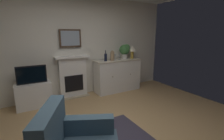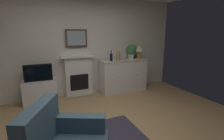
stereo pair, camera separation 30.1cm
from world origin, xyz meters
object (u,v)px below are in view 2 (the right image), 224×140
at_px(table_lamp, 139,49).
at_px(potted_plant_small, 131,50).
at_px(framed_picture, 76,38).
at_px(vase_decorative, 118,56).
at_px(fireplace_unit, 79,76).
at_px(wine_glass_center, 126,56).
at_px(tv_set, 38,73).
at_px(wine_glass_left, 121,56).
at_px(tv_cabinet, 40,92).
at_px(sideboard_cabinet, 123,75).
at_px(wine_bottle, 111,57).

xyz_separation_m(table_lamp, potted_plant_small, (-0.23, 0.05, -0.02)).
relative_size(framed_picture, vase_decorative, 1.96).
relative_size(table_lamp, vase_decorative, 1.42).
distance_m(fireplace_unit, wine_glass_center, 1.42).
xyz_separation_m(fireplace_unit, framed_picture, (-0.00, 0.05, 0.99)).
relative_size(table_lamp, tv_set, 0.65).
distance_m(wine_glass_left, tv_cabinet, 2.31).
height_order(fireplace_unit, table_lamp, table_lamp).
relative_size(sideboard_cabinet, potted_plant_small, 3.19).
bearing_deg(wine_bottle, tv_cabinet, 178.52).
height_order(tv_cabinet, potted_plant_small, potted_plant_small).
height_order(sideboard_cabinet, table_lamp, table_lamp).
bearing_deg(tv_cabinet, fireplace_unit, 9.45).
height_order(sideboard_cabinet, potted_plant_small, potted_plant_small).
bearing_deg(wine_glass_center, potted_plant_small, 18.53).
xyz_separation_m(framed_picture, tv_set, (-0.98, -0.23, -0.77)).
bearing_deg(vase_decorative, wine_bottle, 175.04).
bearing_deg(framed_picture, tv_cabinet, -167.99).
bearing_deg(vase_decorative, wine_glass_center, 3.93).
distance_m(vase_decorative, tv_cabinet, 2.19).
bearing_deg(table_lamp, wine_glass_left, 178.86).
xyz_separation_m(table_lamp, wine_bottle, (-0.91, -0.03, -0.17)).
bearing_deg(tv_set, wine_bottle, -0.76).
height_order(table_lamp, tv_set, table_lamp).
bearing_deg(sideboard_cabinet, table_lamp, 0.00).
bearing_deg(framed_picture, wine_bottle, -16.37).
height_order(table_lamp, wine_bottle, table_lamp).
bearing_deg(wine_glass_left, wine_bottle, -172.51).
xyz_separation_m(wine_bottle, vase_decorative, (0.20, -0.02, 0.03)).
xyz_separation_m(sideboard_cabinet, wine_glass_center, (0.04, -0.03, 0.58)).
bearing_deg(sideboard_cabinet, fireplace_unit, 172.06).
xyz_separation_m(wine_glass_left, tv_cabinet, (-2.18, 0.00, -0.76)).
bearing_deg(tv_cabinet, tv_set, -90.00).
relative_size(sideboard_cabinet, wine_bottle, 4.72).
height_order(tv_set, potted_plant_small, potted_plant_small).
height_order(wine_bottle, wine_glass_center, wine_bottle).
xyz_separation_m(wine_glass_center, vase_decorative, (-0.24, -0.02, 0.02)).
bearing_deg(tv_cabinet, table_lamp, -0.31).
bearing_deg(table_lamp, fireplace_unit, 174.31).
height_order(framed_picture, wine_bottle, framed_picture).
distance_m(framed_picture, sideboard_cabinet, 1.68).
relative_size(framed_picture, table_lamp, 1.38).
bearing_deg(fireplace_unit, wine_glass_left, -7.84).
xyz_separation_m(fireplace_unit, wine_bottle, (0.87, -0.21, 0.48)).
bearing_deg(tv_set, potted_plant_small, 1.22).
relative_size(sideboard_cabinet, tv_set, 2.21).
bearing_deg(potted_plant_small, vase_decorative, -168.73).
xyz_separation_m(wine_glass_left, tv_set, (-2.18, -0.02, -0.28)).
relative_size(table_lamp, potted_plant_small, 0.93).
relative_size(wine_glass_left, tv_cabinet, 0.22).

